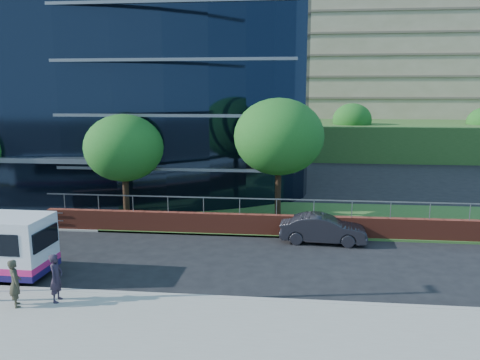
# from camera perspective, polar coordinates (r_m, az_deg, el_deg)

# --- Properties ---
(grass_verge) EXTENTS (36.00, 8.00, 0.12)m
(grass_verge) POSITION_cam_1_polar(r_m,az_deg,el_deg) (30.23, 20.04, -4.74)
(grass_verge) COLOR #2D511E
(grass_verge) RESTS_ON ground
(glass_office) EXTENTS (44.00, 23.10, 16.00)m
(glass_office) POSITION_cam_1_polar(r_m,az_deg,el_deg) (43.38, -22.69, 10.15)
(glass_office) COLOR black
(glass_office) RESTS_ON ground
(retaining_wall) EXTENTS (34.00, 0.40, 2.11)m
(retaining_wall) POSITION_cam_1_polar(r_m,az_deg,el_deg) (25.82, 13.39, -5.68)
(retaining_wall) COLOR maroon
(retaining_wall) RESTS_ON ground
(apartment_block) EXTENTS (60.00, 42.00, 30.00)m
(apartment_block) POSITION_cam_1_polar(r_m,az_deg,el_deg) (76.16, 18.19, 12.62)
(apartment_block) COLOR #2D511E
(apartment_block) RESTS_ON ground
(tree_far_c) EXTENTS (4.62, 4.62, 6.51)m
(tree_far_c) POSITION_cam_1_polar(r_m,az_deg,el_deg) (28.20, -13.98, 3.80)
(tree_far_c) COLOR black
(tree_far_c) RESTS_ON ground
(tree_far_d) EXTENTS (5.28, 5.28, 7.44)m
(tree_far_d) POSITION_cam_1_polar(r_m,az_deg,el_deg) (27.43, 4.75, 5.26)
(tree_far_d) COLOR black
(tree_far_d) RESTS_ON ground
(tree_dist_e) EXTENTS (4.62, 4.62, 6.51)m
(tree_dist_e) POSITION_cam_1_polar(r_m,az_deg,el_deg) (57.86, 13.51, 7.14)
(tree_dist_e) COLOR black
(tree_dist_e) RESTS_ON ground
(parked_car) EXTENTS (4.54, 1.84, 1.47)m
(parked_car) POSITION_cam_1_polar(r_m,az_deg,el_deg) (24.87, 10.08, -5.88)
(parked_car) COLOR black
(parked_car) RESTS_ON ground
(pedestrian) EXTENTS (0.46, 0.68, 1.80)m
(pedestrian) POSITION_cam_1_polar(r_m,az_deg,el_deg) (18.71, -21.50, -11.03)
(pedestrian) COLOR black
(pedestrian) RESTS_ON pavement_near
(pedestrian_b) EXTENTS (0.72, 0.76, 1.75)m
(pedestrian_b) POSITION_cam_1_polar(r_m,az_deg,el_deg) (18.89, -25.74, -11.25)
(pedestrian_b) COLOR #302F21
(pedestrian_b) RESTS_ON pavement_near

